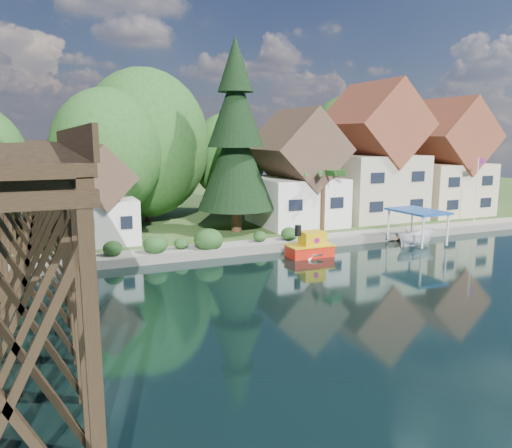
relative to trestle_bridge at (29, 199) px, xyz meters
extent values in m
plane|color=black|center=(16.00, -5.17, -5.35)|extent=(140.00, 140.00, 0.00)
cube|color=#365321|center=(16.00, 28.83, -5.10)|extent=(140.00, 52.00, 0.50)
cube|color=slate|center=(20.00, 2.83, -5.04)|extent=(60.00, 0.40, 0.62)
cube|color=gray|center=(22.00, 4.13, -4.82)|extent=(50.00, 2.60, 0.06)
cube|color=black|center=(0.00, -21.17, -1.35)|extent=(4.00, 0.36, 8.00)
cube|color=black|center=(0.00, -17.97, -1.35)|extent=(4.00, 0.36, 8.00)
cube|color=black|center=(0.00, -14.77, -1.35)|extent=(4.00, 0.36, 8.00)
cube|color=black|center=(0.00, -11.57, -1.35)|extent=(4.00, 0.36, 8.00)
cube|color=black|center=(0.00, -8.37, -1.35)|extent=(4.00, 0.36, 8.00)
cube|color=black|center=(0.00, -5.17, -1.35)|extent=(4.00, 0.36, 8.00)
cube|color=black|center=(0.00, -1.97, -1.35)|extent=(4.00, 0.36, 8.00)
cube|color=black|center=(0.00, 1.23, -1.35)|extent=(4.00, 0.36, 8.00)
cube|color=black|center=(0.00, 4.43, -1.35)|extent=(4.00, 0.36, 8.00)
cube|color=black|center=(0.00, 7.63, -1.35)|extent=(4.00, 0.36, 8.00)
cube|color=black|center=(0.00, 10.83, -1.35)|extent=(4.00, 0.36, 8.00)
cube|color=black|center=(0.00, 14.03, -1.35)|extent=(4.00, 0.36, 8.00)
cube|color=black|center=(0.00, 17.23, -1.35)|extent=(4.00, 0.36, 8.00)
cube|color=black|center=(0.00, 20.43, -1.35)|extent=(4.00, 0.36, 8.00)
cube|color=black|center=(1.75, 0.83, 2.70)|extent=(0.35, 44.00, 0.35)
cube|color=black|center=(0.00, 0.83, 3.00)|extent=(4.00, 44.00, 0.30)
cube|color=black|center=(2.00, 0.83, 3.55)|extent=(0.12, 44.00, 0.80)
cube|color=white|center=(23.00, 10.83, -2.60)|extent=(7.50, 8.00, 4.50)
cube|color=#4A3427|center=(23.00, 10.83, 2.35)|extent=(7.64, 8.64, 7.64)
cube|color=black|center=(20.90, 6.79, -2.37)|extent=(1.35, 0.08, 1.00)
cube|color=black|center=(25.10, 6.79, -2.37)|extent=(1.35, 0.08, 1.00)
cube|color=#BBB191|center=(32.00, 11.33, -1.60)|extent=(8.50, 8.50, 6.50)
cube|color=brown|center=(32.00, 11.33, 4.71)|extent=(8.65, 9.18, 8.65)
cube|color=black|center=(29.62, 7.04, -1.27)|extent=(1.53, 0.08, 1.00)
cube|color=black|center=(34.38, 7.04, -1.27)|extent=(1.53, 0.08, 1.00)
cube|color=beige|center=(41.00, 10.83, -2.10)|extent=(8.00, 8.00, 5.50)
cube|color=brown|center=(41.00, 10.83, 3.53)|extent=(8.15, 8.64, 8.15)
cube|color=black|center=(38.76, 6.79, -1.82)|extent=(1.44, 0.08, 1.00)
cube|color=black|center=(43.24, 6.79, -1.82)|extent=(1.44, 0.08, 1.00)
cube|color=white|center=(5.00, 9.33, -3.10)|extent=(5.00, 5.00, 3.50)
cube|color=#4A3427|center=(5.00, 9.33, 0.45)|extent=(5.09, 5.40, 5.09)
cube|color=black|center=(3.60, 6.79, -2.92)|extent=(0.90, 0.08, 1.00)
cube|color=black|center=(6.40, 6.79, -2.92)|extent=(0.90, 0.08, 1.00)
cylinder|color=#382314|center=(6.00, 13.83, -2.60)|extent=(0.50, 0.50, 4.50)
ellipsoid|color=#1F4E1B|center=(6.00, 13.83, 2.15)|extent=(4.40, 4.40, 5.06)
cylinder|color=#382314|center=(10.00, 17.83, -2.37)|extent=(0.50, 0.50, 4.95)
ellipsoid|color=#1F4E1B|center=(10.00, 17.83, 2.85)|extent=(5.00, 5.00, 5.75)
cylinder|color=#382314|center=(19.00, 18.83, -2.82)|extent=(0.50, 0.50, 4.05)
ellipsoid|color=#1F4E1B|center=(19.00, 18.83, 1.45)|extent=(4.00, 4.00, 4.60)
cylinder|color=#382314|center=(34.00, 18.83, -2.60)|extent=(0.50, 0.50, 4.50)
ellipsoid|color=#1F4E1B|center=(34.00, 18.83, 2.15)|extent=(4.60, 4.60, 5.29)
cylinder|color=#382314|center=(42.00, 14.83, -3.05)|extent=(0.50, 0.50, 3.60)
ellipsoid|color=#1F4E1B|center=(42.00, 14.83, 0.75)|extent=(3.80, 3.80, 4.37)
ellipsoid|color=#143915|center=(8.00, 4.03, -4.08)|extent=(1.98, 1.98, 1.53)
ellipsoid|color=#143915|center=(10.00, 4.33, -4.25)|extent=(1.54, 1.54, 1.19)
ellipsoid|color=#143915|center=(12.00, 3.83, -4.00)|extent=(2.20, 2.20, 1.70)
ellipsoid|color=#143915|center=(5.00, 4.23, -4.17)|extent=(1.76, 1.76, 1.36)
ellipsoid|color=#143915|center=(16.50, 4.43, -4.25)|extent=(1.54, 1.54, 1.19)
ellipsoid|color=#143915|center=(19.00, 4.13, -4.17)|extent=(1.76, 1.76, 1.36)
cylinder|color=#382314|center=(16.38, 9.50, -3.30)|extent=(0.93, 0.93, 3.10)
cone|color=black|center=(16.38, 9.50, 1.34)|extent=(6.81, 6.81, 8.26)
cone|color=black|center=(16.38, 9.50, 5.99)|extent=(4.95, 4.95, 6.71)
cone|color=black|center=(16.38, 9.50, 9.60)|extent=(3.10, 3.10, 4.65)
cylinder|color=#382314|center=(23.63, 6.90, -2.33)|extent=(0.50, 0.50, 5.04)
ellipsoid|color=#1A4818|center=(23.63, 6.90, 0.42)|extent=(4.76, 4.76, 1.15)
cylinder|color=white|center=(39.11, 4.27, -1.65)|extent=(0.09, 0.09, 6.40)
cube|color=#BA0D2F|center=(39.60, 4.37, 1.18)|extent=(0.90, 0.21, 0.55)
cube|color=red|center=(18.92, 0.57, -4.96)|extent=(3.35, 1.80, 0.89)
cube|color=gold|center=(18.92, 0.57, -4.48)|extent=(3.46, 1.91, 0.11)
cube|color=gold|center=(19.14, 0.57, -4.01)|extent=(1.79, 1.34, 1.11)
cylinder|color=black|center=(17.91, 0.56, -3.29)|extent=(0.49, 0.49, 0.78)
cylinder|color=#A20C6B|center=(19.14, -0.12, -4.01)|extent=(0.40, 0.09, 0.40)
cylinder|color=#A20C6B|center=(19.14, 1.26, -4.01)|extent=(0.40, 0.09, 0.40)
cylinder|color=#A20C6B|center=(20.03, 0.57, -4.01)|extent=(0.09, 0.40, 0.40)
imported|color=white|center=(19.22, 0.36, -5.00)|extent=(3.44, 2.47, 0.71)
imported|color=white|center=(28.87, 0.44, -4.63)|extent=(3.78, 1.56, 1.44)
cube|color=#17499B|center=(28.87, 0.44, -2.47)|extent=(3.37, 4.74, 0.17)
cylinder|color=white|center=(30.25, -1.52, -3.77)|extent=(0.17, 0.17, 2.59)
cylinder|color=white|center=(30.08, 2.51, -3.77)|extent=(0.17, 0.17, 2.59)
cylinder|color=white|center=(27.66, -1.63, -3.77)|extent=(0.17, 0.17, 2.59)
cylinder|color=white|center=(27.49, 2.40, -3.77)|extent=(0.17, 0.17, 2.59)
imported|color=gold|center=(29.05, 1.85, -4.76)|extent=(2.88, 2.77, 1.17)
camera|label=1|loc=(1.07, -31.65, 3.72)|focal=35.00mm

